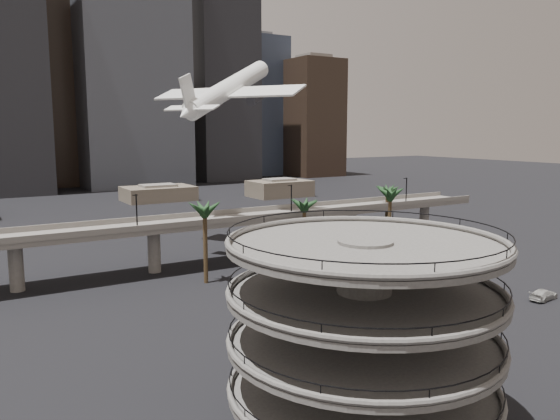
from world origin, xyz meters
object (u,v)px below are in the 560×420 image
parking_ramp (364,318)px  airborne_jet (229,89)px  car_a (279,326)px  car_c (543,295)px  overpass (211,226)px  car_b (419,284)px

parking_ramp → airborne_jet: airborne_jet is taller
airborne_jet → car_a: 59.86m
car_a → car_c: 41.22m
overpass → car_b: 38.76m
parking_ramp → car_b: bearing=38.5°
airborne_jet → car_a: size_ratio=6.74×
overpass → airborne_jet: airborne_jet is taller
airborne_jet → car_b: 55.08m
parking_ramp → car_c: bearing=16.7°
parking_ramp → overpass: (13.00, 59.00, -2.50)m
overpass → car_c: (33.01, -45.23, -6.55)m
car_b → car_c: car_c is taller
car_b → overpass: bearing=46.6°
airborne_jet → car_b: size_ratio=6.84×
car_b → car_c: (11.42, -13.72, 0.01)m
parking_ramp → car_a: 25.27m
car_a → car_b: (28.79, 4.62, -0.04)m
overpass → airborne_jet: (9.55, 11.38, 25.83)m
car_a → airborne_jet: bearing=-27.1°
overpass → car_b: size_ratio=27.79×
overpass → airborne_jet: bearing=50.0°
car_c → car_b: bearing=32.5°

